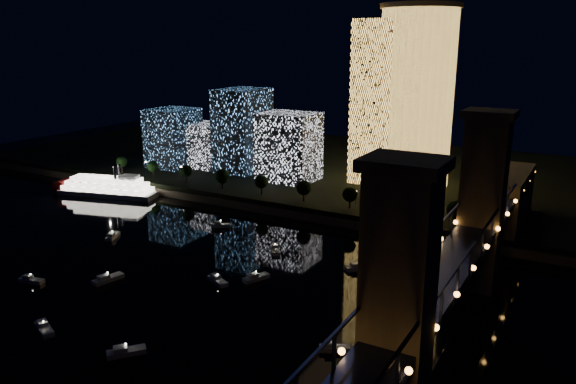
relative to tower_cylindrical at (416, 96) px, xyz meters
name	(u,v)px	position (x,y,z in m)	size (l,w,h in m)	color
ground	(180,305)	(-18.19, -138.35, -43.77)	(520.00, 520.00, 0.00)	black
far_bank	(389,174)	(-18.19, 21.65, -41.27)	(420.00, 160.00, 5.00)	black
seawall	(319,217)	(-18.19, -56.35, -42.27)	(420.00, 6.00, 3.00)	#6B5E4C
tower_cylindrical	(416,96)	(0.00, 0.00, 0.00)	(34.00, 34.00, 77.29)	#FFBD51
tower_rectangular	(382,103)	(-13.99, -3.24, -3.16)	(22.38, 22.38, 71.22)	#FFBD51
midrise_blocks	(232,138)	(-84.27, -19.74, -22.73)	(88.58, 34.14, 39.85)	white
truss_bridge	(433,297)	(46.81, -134.63, -27.52)	(13.00, 266.00, 50.00)	#171E4C
riverboat	(103,187)	(-118.93, -71.25, -40.02)	(49.37, 21.66, 14.62)	silver
motorboats	(211,284)	(-18.03, -125.35, -42.96)	(122.34, 89.59, 2.78)	silver
esplanade_trees	(285,185)	(-36.84, -50.35, -33.30)	(165.96, 6.69, 8.84)	black
street_lamps	(261,181)	(-52.19, -44.35, -34.75)	(132.70, 0.70, 5.65)	black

